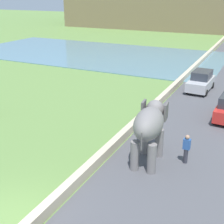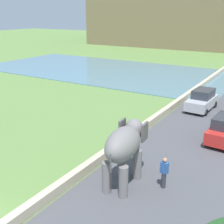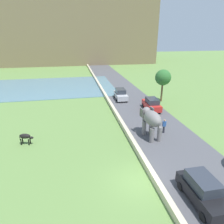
# 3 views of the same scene
# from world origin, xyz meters

# --- Properties ---
(ground_plane) EXTENTS (220.00, 220.00, 0.00)m
(ground_plane) POSITION_xyz_m (0.00, 0.00, 0.00)
(ground_plane) COLOR #608442
(road_surface) EXTENTS (7.00, 120.00, 0.06)m
(road_surface) POSITION_xyz_m (5.00, 20.00, 0.03)
(road_surface) COLOR #4C4C51
(road_surface) RESTS_ON ground
(barrier_wall) EXTENTS (0.40, 110.00, 0.54)m
(barrier_wall) POSITION_xyz_m (1.20, 18.00, 0.27)
(barrier_wall) COLOR beige
(barrier_wall) RESTS_ON ground
(lake) EXTENTS (36.00, 18.00, 0.08)m
(lake) POSITION_xyz_m (-14.00, 31.03, 0.04)
(lake) COLOR slate
(lake) RESTS_ON ground
(elephant) EXTENTS (1.69, 3.54, 2.99)m
(elephant) POSITION_xyz_m (3.40, 6.49, 2.04)
(elephant) COLOR slate
(elephant) RESTS_ON ground
(person_beside_elephant) EXTENTS (0.36, 0.22, 1.63)m
(person_beside_elephant) POSITION_xyz_m (5.20, 7.10, 0.87)
(person_beside_elephant) COLOR #33333D
(person_beside_elephant) RESTS_ON ground
(car_silver) EXTENTS (1.93, 4.07, 1.80)m
(car_silver) POSITION_xyz_m (3.43, 19.98, 0.90)
(car_silver) COLOR #B7B7BC
(car_silver) RESTS_ON ground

